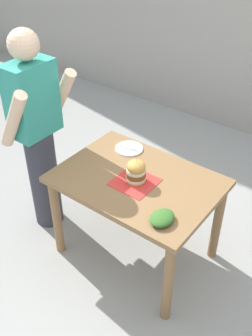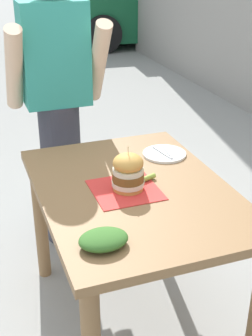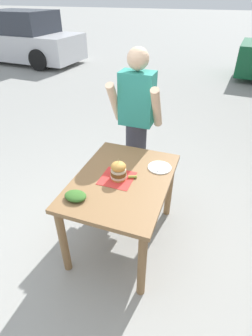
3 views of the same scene
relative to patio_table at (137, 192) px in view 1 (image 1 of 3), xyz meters
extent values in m
plane|color=#9E9E99|center=(0.00, 0.00, -0.63)|extent=(80.00, 80.00, 0.00)
cube|color=olive|center=(0.00, 0.00, 0.10)|extent=(0.82, 1.14, 0.04)
cylinder|color=olive|center=(-0.35, -0.51, -0.27)|extent=(0.07, 0.07, 0.72)
cylinder|color=olive|center=(0.35, -0.51, -0.27)|extent=(0.07, 0.07, 0.72)
cylinder|color=olive|center=(-0.35, 0.51, -0.27)|extent=(0.07, 0.07, 0.72)
cylinder|color=olive|center=(0.35, 0.51, -0.27)|extent=(0.07, 0.07, 0.72)
cube|color=red|center=(-0.04, -0.01, 0.13)|extent=(0.29, 0.29, 0.00)
cylinder|color=gold|center=(-0.03, -0.01, 0.14)|extent=(0.13, 0.13, 0.02)
cylinder|color=beige|center=(-0.03, -0.01, 0.16)|extent=(0.14, 0.14, 0.02)
cylinder|color=brown|center=(-0.03, -0.01, 0.19)|extent=(0.14, 0.14, 0.04)
cylinder|color=beige|center=(-0.03, -0.01, 0.22)|extent=(0.13, 0.13, 0.02)
ellipsoid|color=gold|center=(-0.03, -0.01, 0.25)|extent=(0.13, 0.13, 0.08)
cylinder|color=#D1B77F|center=(-0.03, -0.01, 0.30)|extent=(0.00, 0.00, 0.05)
cylinder|color=#8EA83D|center=(0.08, 0.04, 0.14)|extent=(0.08, 0.05, 0.02)
cylinder|color=white|center=(0.27, 0.27, 0.13)|extent=(0.22, 0.22, 0.01)
cylinder|color=silver|center=(0.25, 0.27, 0.14)|extent=(0.04, 0.17, 0.01)
cylinder|color=silver|center=(0.28, 0.27, 0.14)|extent=(0.03, 0.17, 0.01)
ellipsoid|color=#386B28|center=(-0.26, -0.37, 0.15)|extent=(0.18, 0.14, 0.05)
cylinder|color=#33333D|center=(-0.14, 0.85, -0.18)|extent=(0.24, 0.24, 0.90)
cube|color=teal|center=(-0.14, 0.85, 0.55)|extent=(0.36, 0.22, 0.56)
sphere|color=beige|center=(-0.14, 0.85, 0.95)|extent=(0.22, 0.22, 0.22)
cylinder|color=beige|center=(-0.37, 0.79, 0.50)|extent=(0.09, 0.34, 0.50)
cylinder|color=beige|center=(0.09, 0.79, 0.50)|extent=(0.09, 0.34, 0.50)
cylinder|color=black|center=(4.33, 5.88, -0.31)|extent=(0.66, 0.27, 0.64)
camera|label=1|loc=(-1.80, -1.27, 1.82)|focal=42.00mm
camera|label=2|loc=(-0.65, -1.69, 1.10)|focal=50.00mm
camera|label=3|loc=(0.66, -1.73, 1.50)|focal=28.00mm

